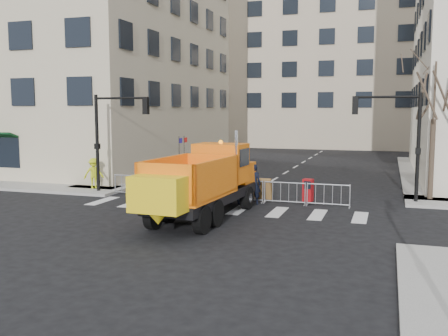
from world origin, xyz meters
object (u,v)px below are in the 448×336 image
(plow_truck, at_px, (202,181))
(cop_c, at_px, (243,184))
(cop_a, at_px, (253,184))
(worker, at_px, (94,173))
(newspaper_box, at_px, (308,190))
(cop_b, at_px, (234,184))

(plow_truck, bearing_deg, cop_c, -5.95)
(cop_a, distance_m, worker, 9.72)
(newspaper_box, bearing_deg, worker, -170.23)
(cop_b, distance_m, newspaper_box, 3.63)
(newspaper_box, bearing_deg, plow_truck, -116.51)
(cop_a, relative_size, cop_c, 1.02)
(cop_c, xyz_separation_m, newspaper_box, (3.03, 0.84, -0.28))
(cop_c, bearing_deg, cop_b, -37.89)
(cop_a, xyz_separation_m, cop_c, (-0.51, 0.00, -0.02))
(cop_c, height_order, newspaper_box, cop_c)
(cop_a, xyz_separation_m, worker, (-9.65, 1.11, 0.02))
(cop_c, distance_m, worker, 9.21)
(cop_c, xyz_separation_m, worker, (-9.14, 1.11, 0.03))
(plow_truck, height_order, worker, plow_truck)
(cop_b, xyz_separation_m, newspaper_box, (3.53, 0.84, -0.26))
(cop_b, distance_m, cop_c, 0.50)
(plow_truck, relative_size, worker, 5.59)
(cop_a, distance_m, newspaper_box, 2.67)
(cop_b, xyz_separation_m, worker, (-8.64, 1.11, 0.06))
(cop_a, height_order, newspaper_box, cop_a)
(cop_a, bearing_deg, plow_truck, 61.46)
(cop_b, height_order, cop_c, cop_c)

